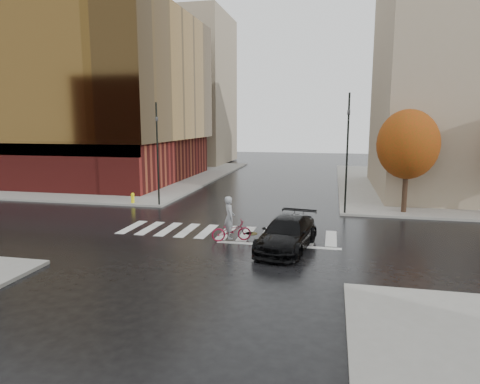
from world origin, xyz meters
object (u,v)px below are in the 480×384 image
Objects in this scene: fire_hydrant at (133,197)px; sedan at (287,234)px; cyclist at (231,226)px; traffic_light_nw at (157,148)px; traffic_light_ne at (347,145)px.

sedan is at bearing -34.96° from fire_hydrant.
cyclist is (-2.89, 0.80, 0.02)m from sedan.
traffic_light_nw is (-9.79, 8.10, 3.36)m from sedan.
fire_hydrant is at bearing 23.15° from traffic_light_ne.
traffic_light_nw reaches higher than cyclist.
cyclist is 11.70m from fire_hydrant.
traffic_light_nw reaches higher than sedan.
traffic_light_ne reaches higher than sedan.
traffic_light_ne is (5.70, 7.30, 3.65)m from cyclist.
cyclist is at bearing -39.86° from fire_hydrant.
traffic_light_nw is at bearing -5.48° from fire_hydrant.
traffic_light_ne reaches higher than fire_hydrant.
sedan is 0.69× the size of traffic_light_ne.
traffic_light_nw is at bearing 19.56° from cyclist.
sedan reaches higher than fire_hydrant.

